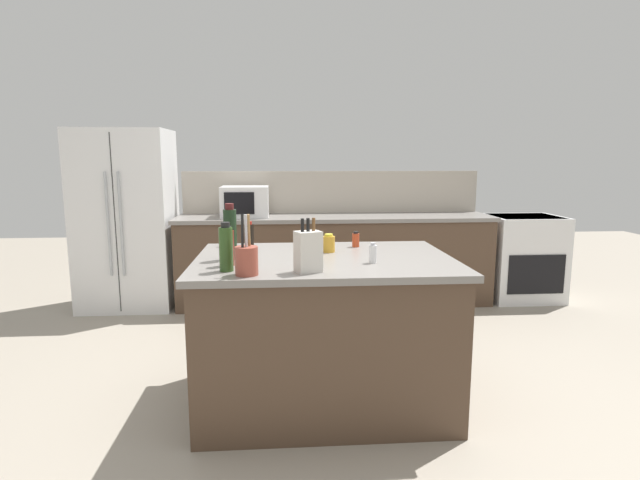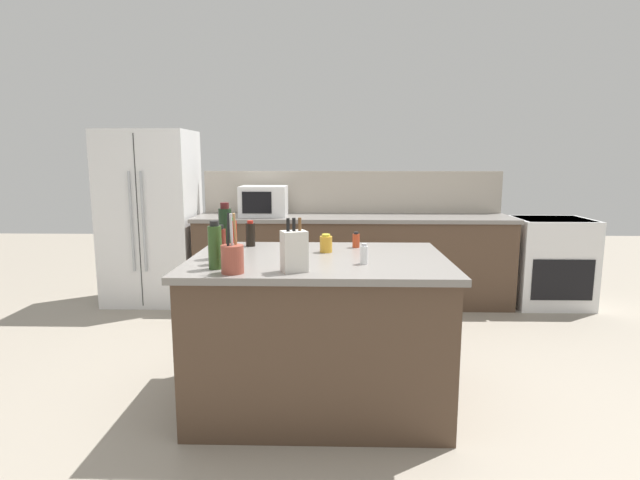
{
  "view_description": "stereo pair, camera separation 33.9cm",
  "coord_description": "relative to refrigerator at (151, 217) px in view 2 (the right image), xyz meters",
  "views": [
    {
      "loc": [
        -0.25,
        -2.99,
        1.54
      ],
      "look_at": [
        0.0,
        0.35,
        0.99
      ],
      "focal_mm": 28.0,
      "sensor_mm": 36.0,
      "label": 1
    },
    {
      "loc": [
        0.09,
        -3.0,
        1.54
      ],
      "look_at": [
        0.0,
        0.35,
        0.99
      ],
      "focal_mm": 28.0,
      "sensor_mm": 36.0,
      "label": 2
    }
  ],
  "objects": [
    {
      "name": "ground_plane",
      "position": [
        1.86,
        -2.25,
        -0.91
      ],
      "size": [
        14.0,
        14.0,
        0.0
      ],
      "primitive_type": "plane",
      "color": "gray"
    },
    {
      "name": "back_counter_run",
      "position": [
        2.16,
        -0.05,
        -0.44
      ],
      "size": [
        3.31,
        0.66,
        0.94
      ],
      "color": "#4C3828",
      "rests_on": "ground_plane"
    },
    {
      "name": "wall_backsplash",
      "position": [
        2.16,
        0.27,
        0.26
      ],
      "size": [
        3.27,
        0.03,
        0.46
      ],
      "primitive_type": "cube",
      "color": "#B2A899",
      "rests_on": "back_counter_run"
    },
    {
      "name": "kitchen_island",
      "position": [
        1.86,
        -2.25,
        -0.44
      ],
      "size": [
        1.57,
        1.11,
        0.94
      ],
      "color": "#4C3828",
      "rests_on": "ground_plane"
    },
    {
      "name": "refrigerator",
      "position": [
        0.0,
        0.0,
        0.0
      ],
      "size": [
        0.93,
        0.75,
        1.83
      ],
      "color": "white",
      "rests_on": "ground_plane"
    },
    {
      "name": "range_oven",
      "position": [
        4.23,
        -0.05,
        -0.45
      ],
      "size": [
        0.76,
        0.65,
        0.92
      ],
      "color": "white",
      "rests_on": "ground_plane"
    },
    {
      "name": "microwave",
      "position": [
        1.22,
        -0.05,
        0.18
      ],
      "size": [
        0.48,
        0.39,
        0.31
      ],
      "color": "white",
      "rests_on": "back_counter_run"
    },
    {
      "name": "knife_block",
      "position": [
        1.74,
        -2.64,
        0.14
      ],
      "size": [
        0.16,
        0.14,
        0.29
      ],
      "rotation": [
        0.0,
        0.0,
        0.38
      ],
      "color": "beige",
      "rests_on": "kitchen_island"
    },
    {
      "name": "utensil_crock",
      "position": [
        1.42,
        -2.69,
        0.11
      ],
      "size": [
        0.12,
        0.12,
        0.32
      ],
      "color": "brown",
      "rests_on": "kitchen_island"
    },
    {
      "name": "vinegar_bottle",
      "position": [
        1.3,
        -2.45,
        0.13
      ],
      "size": [
        0.07,
        0.07,
        0.22
      ],
      "color": "maroon",
      "rests_on": "kitchen_island"
    },
    {
      "name": "hot_sauce_bottle",
      "position": [
        1.25,
        -1.8,
        0.12
      ],
      "size": [
        0.05,
        0.05,
        0.19
      ],
      "color": "red",
      "rests_on": "kitchen_island"
    },
    {
      "name": "spice_jar_paprika",
      "position": [
        2.1,
        -1.9,
        0.08
      ],
      "size": [
        0.05,
        0.05,
        0.11
      ],
      "color": "#B73D1E",
      "rests_on": "kitchen_island"
    },
    {
      "name": "wine_bottle",
      "position": [
        1.29,
        -2.27,
        0.18
      ],
      "size": [
        0.08,
        0.08,
        0.34
      ],
      "color": "black",
      "rests_on": "kitchen_island"
    },
    {
      "name": "olive_oil_bottle",
      "position": [
        1.3,
        -2.58,
        0.15
      ],
      "size": [
        0.07,
        0.07,
        0.27
      ],
      "color": "#2D4C1E",
      "rests_on": "kitchen_island"
    },
    {
      "name": "honey_jar",
      "position": [
        1.9,
        -2.08,
        0.08
      ],
      "size": [
        0.08,
        0.08,
        0.12
      ],
      "color": "gold",
      "rests_on": "kitchen_island"
    },
    {
      "name": "soy_sauce_bottle",
      "position": [
        1.38,
        -1.87,
        0.11
      ],
      "size": [
        0.06,
        0.06,
        0.18
      ],
      "color": "black",
      "rests_on": "kitchen_island"
    },
    {
      "name": "salt_shaker",
      "position": [
        2.13,
        -2.44,
        0.08
      ],
      "size": [
        0.05,
        0.05,
        0.12
      ],
      "color": "silver",
      "rests_on": "kitchen_island"
    }
  ]
}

